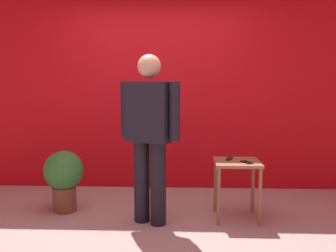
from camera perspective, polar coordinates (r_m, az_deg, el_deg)
name	(u,v)px	position (r m, az deg, el deg)	size (l,w,h in m)	color
ground_plane	(145,232)	(3.88, -3.41, -15.37)	(12.00, 12.00, 0.00)	#9E9991
back_wall_red	(157,67)	(5.24, -1.70, 8.75)	(5.78, 0.12, 3.29)	#B70E16
standing_person	(150,130)	(3.88, -2.74, -0.64)	(0.66, 0.41, 1.72)	black
side_table	(237,172)	(4.14, 10.17, -6.65)	(0.47, 0.47, 0.62)	olive
cell_phone	(247,162)	(4.06, 11.56, -5.27)	(0.07, 0.14, 0.01)	black
tv_remote	(229,158)	(4.19, 9.08, -4.76)	(0.04, 0.17, 0.02)	black
potted_plant	(64,176)	(4.48, -15.16, -7.10)	(0.44, 0.44, 0.69)	brown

